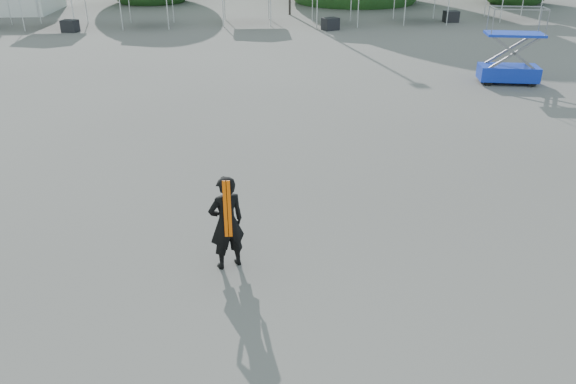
{
  "coord_description": "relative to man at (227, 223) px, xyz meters",
  "views": [
    {
      "loc": [
        -0.17,
        -10.23,
        6.03
      ],
      "look_at": [
        0.54,
        -0.42,
        1.3
      ],
      "focal_mm": 35.0,
      "sensor_mm": 36.0,
      "label": 1
    }
  ],
  "objects": [
    {
      "name": "crate_west",
      "position": [
        -10.24,
        26.74,
        -0.6
      ],
      "size": [
        1.06,
        0.92,
        0.71
      ],
      "primitive_type": "cube",
      "rotation": [
        0.0,
        0.0,
        -0.26
      ],
      "color": "black",
      "rests_on": "ground"
    },
    {
      "name": "scissor_lift",
      "position": [
        11.23,
        13.02,
        0.57
      ],
      "size": [
        2.52,
        1.59,
        3.02
      ],
      "rotation": [
        0.0,
        0.0,
        -0.19
      ],
      "color": "#0C23A7",
      "rests_on": "ground"
    },
    {
      "name": "crate_east",
      "position": [
        14.2,
        28.8,
        -0.59
      ],
      "size": [
        0.96,
        0.77,
        0.73
      ],
      "primitive_type": "cube",
      "rotation": [
        0.0,
        0.0,
        0.05
      ],
      "color": "black",
      "rests_on": "ground"
    },
    {
      "name": "man",
      "position": [
        0.0,
        0.0,
        0.0
      ],
      "size": [
        0.82,
        0.7,
        1.91
      ],
      "rotation": [
        0.0,
        0.0,
        3.56
      ],
      "color": "black",
      "rests_on": "ground"
    },
    {
      "name": "crate_mid",
      "position": [
        5.7,
        26.31,
        -0.59
      ],
      "size": [
        1.16,
        1.06,
        0.73
      ],
      "primitive_type": "cube",
      "rotation": [
        0.0,
        0.0,
        0.44
      ],
      "color": "black",
      "rests_on": "ground"
    },
    {
      "name": "ground",
      "position": [
        0.66,
        0.94,
        -0.96
      ],
      "size": [
        120.0,
        120.0,
        0.0
      ],
      "primitive_type": "plane",
      "color": "#474442",
      "rests_on": "ground"
    }
  ]
}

